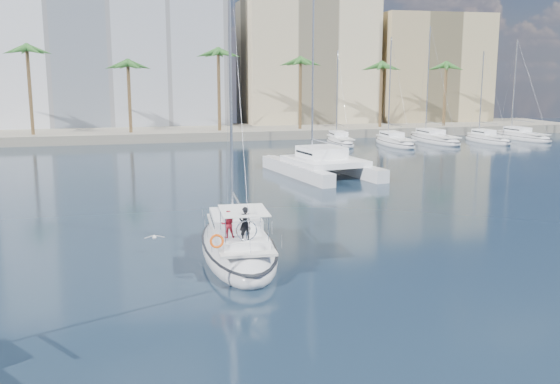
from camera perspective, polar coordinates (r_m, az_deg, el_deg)
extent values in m
plane|color=black|center=(29.15, -1.52, -7.18)|extent=(160.00, 160.00, 0.00)
cube|color=gray|center=(88.68, -9.90, 5.33)|extent=(120.00, 14.00, 1.20)
cube|color=white|center=(100.40, -17.68, 13.28)|extent=(42.00, 16.00, 28.00)
cube|color=beige|center=(100.99, 2.36, 11.49)|extent=(20.00, 14.00, 20.00)
cube|color=tan|center=(106.42, 13.25, 10.65)|extent=(18.00, 12.00, 18.00)
cylinder|color=brown|center=(84.37, -9.82, 8.22)|extent=(0.44, 0.44, 10.50)
sphere|color=#2C6124|center=(84.30, -9.93, 11.78)|extent=(3.60, 3.60, 3.60)
cylinder|color=brown|center=(93.11, 11.78, 8.39)|extent=(0.44, 0.44, 10.50)
sphere|color=#2C6124|center=(93.04, 11.91, 11.62)|extent=(3.60, 3.60, 3.60)
ellipsoid|color=silver|center=(31.51, -3.86, -5.15)|extent=(4.14, 11.30, 2.31)
ellipsoid|color=black|center=(31.42, -3.87, -4.58)|extent=(4.18, 11.41, 0.18)
cube|color=silver|center=(31.07, -3.84, -3.71)|extent=(2.97, 8.47, 0.12)
cube|color=white|center=(32.22, -4.12, -2.52)|extent=(2.58, 3.76, 0.60)
cube|color=black|center=(32.22, -4.12, -2.48)|extent=(2.57, 3.34, 0.14)
cylinder|color=#B7BABF|center=(32.62, -4.55, 10.05)|extent=(0.15, 0.15, 14.59)
cylinder|color=#B7BABF|center=(31.03, -3.95, -0.77)|extent=(0.35, 4.49, 0.11)
cube|color=white|center=(28.96, -3.34, -4.31)|extent=(2.26, 2.89, 0.36)
cube|color=white|center=(28.53, -3.35, -1.71)|extent=(2.26, 2.89, 0.04)
torus|color=silver|center=(27.76, -3.08, -3.55)|extent=(0.96, 0.11, 0.96)
torus|color=#E8510C|center=(27.29, -5.80, -4.50)|extent=(0.64, 0.23, 0.64)
imported|color=black|center=(27.84, -3.22, -2.91)|extent=(0.63, 0.48, 1.54)
imported|color=maroon|center=(28.42, -4.80, -2.94)|extent=(0.63, 0.50, 1.26)
cube|color=silver|center=(54.70, 1.45, 2.00)|extent=(3.37, 12.47, 1.10)
cube|color=silver|center=(57.00, 6.03, 2.31)|extent=(3.37, 12.47, 1.10)
cube|color=white|center=(55.15, 4.10, 2.84)|extent=(6.74, 7.73, 0.50)
cube|color=white|center=(55.60, 3.81, 3.64)|extent=(4.03, 4.28, 1.00)
cube|color=black|center=(55.59, 3.81, 3.69)|extent=(3.96, 3.79, 0.18)
cylinder|color=#B7BABF|center=(56.81, 3.02, 11.69)|extent=(0.18, 0.18, 16.60)
ellipsoid|color=silver|center=(32.14, -11.42, -4.08)|extent=(0.21, 0.40, 0.19)
sphere|color=silver|center=(32.31, -11.44, -3.96)|extent=(0.10, 0.10, 0.10)
cube|color=gray|center=(32.12, -11.93, -4.05)|extent=(0.46, 0.17, 0.11)
cube|color=gray|center=(32.14, -10.92, -4.00)|extent=(0.46, 0.17, 0.11)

